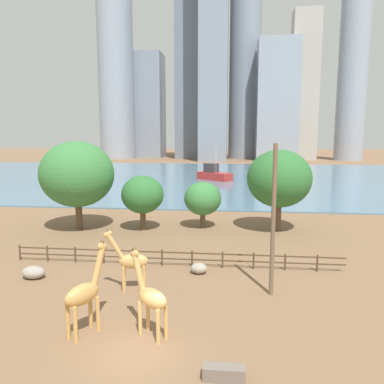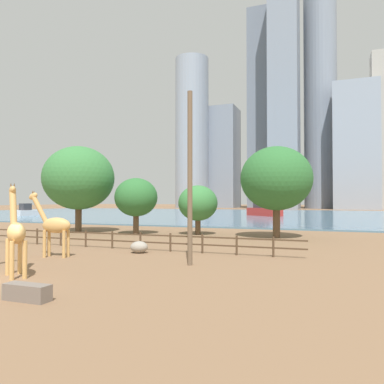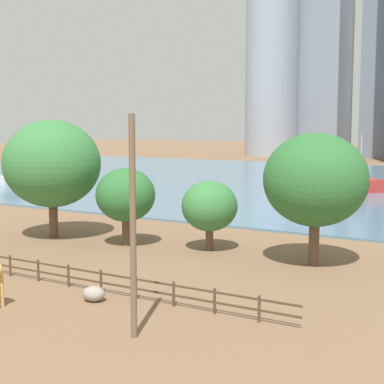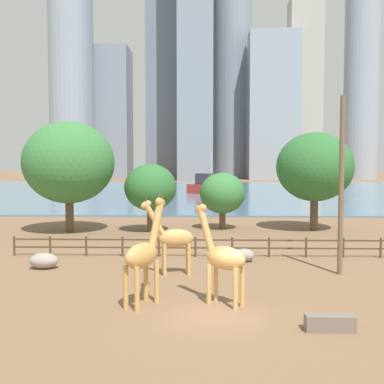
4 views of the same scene
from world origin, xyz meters
name	(u,v)px [view 2 (image 2 of 4)]	position (x,y,z in m)	size (l,w,h in m)	color
ground_plane	(271,215)	(0.00, 80.00, 0.00)	(400.00, 400.00, 0.00)	brown
harbor_water	(269,215)	(0.00, 77.00, 0.10)	(180.00, 86.00, 0.20)	slate
giraffe_tall	(16,232)	(0.36, 1.56, 2.09)	(2.49, 2.00, 4.51)	tan
giraffe_young	(54,225)	(-2.16, 7.04, 2.03)	(3.01, 1.11, 4.27)	tan
utility_pole	(190,178)	(7.03, 7.38, 4.89)	(0.28, 0.28, 9.77)	brown
boulder_by_pole	(139,247)	(2.02, 10.60, 0.40)	(1.23, 1.07, 0.80)	gray
feeding_trough	(27,292)	(4.19, -1.58, 0.30)	(1.80, 0.60, 0.60)	#72665B
enclosure_fence	(119,238)	(-0.42, 12.00, 0.77)	(26.12, 0.14, 1.30)	#4C3826
tree_left_large	(198,203)	(1.16, 24.77, 3.29)	(4.14, 4.14, 5.18)	brown
tree_center_broad	(276,179)	(9.37, 24.22, 5.69)	(6.84, 6.84, 8.79)	brown
tree_right_tall	(136,197)	(-5.25, 23.04, 3.90)	(4.57, 4.57, 5.99)	brown
tree_left_small	(79,178)	(-12.30, 22.54, 6.10)	(7.92, 7.92, 9.68)	brown
boat_ferry	(28,211)	(-48.32, 51.52, 1.11)	(2.55, 6.23, 2.69)	silver
boat_sailboat	(264,210)	(0.12, 69.41, 1.47)	(8.50, 7.79, 7.65)	#B22D28
skyline_tower_needle	(221,158)	(-36.48, 161.21, 23.95)	(15.62, 14.98, 47.90)	gray
skyline_block_central	(356,146)	(22.37, 144.86, 24.59)	(16.80, 10.66, 49.19)	#939EAD
skyline_tower_glass	(192,133)	(-47.50, 150.28, 34.93)	(15.51, 15.51, 69.87)	#939EAD
skyline_block_left	(269,109)	(-12.82, 157.14, 44.63)	(17.35, 14.16, 89.26)	slate
skyline_block_right	(320,83)	(9.12, 157.10, 54.08)	(13.71, 13.71, 108.15)	gray
skyline_block_wide	(284,79)	(-3.71, 137.01, 51.04)	(11.20, 13.08, 102.07)	gray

